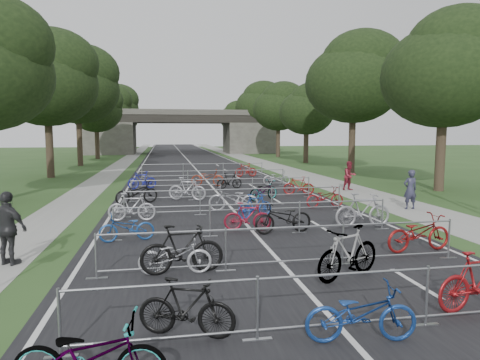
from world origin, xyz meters
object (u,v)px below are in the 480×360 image
object	(u,v)px
bike_1	(186,308)
bike_2	(361,314)
pedestrian_c	(8,229)
overpass_bridge	(181,132)
bike_0	(90,356)
pedestrian_a	(410,190)
pedestrian_b	(350,176)

from	to	relation	value
bike_1	bike_2	size ratio (longest dim) A/B	0.91
bike_1	pedestrian_c	world-z (taller)	pedestrian_c
overpass_bridge	bike_0	distance (m)	66.24
bike_1	pedestrian_a	bearing A→B (deg)	-24.73
overpass_bridge	bike_2	xyz separation A→B (m)	(0.12, -65.35, -3.05)
pedestrian_c	bike_2	bearing A→B (deg)	169.65
overpass_bridge	pedestrian_b	distance (m)	48.60
bike_1	pedestrian_c	xyz separation A→B (m)	(-4.30, 4.79, 0.45)
bike_2	pedestrian_b	xyz separation A→B (m)	(7.77, 17.48, 0.38)
pedestrian_c	overpass_bridge	bearing A→B (deg)	-69.39
bike_0	pedestrian_a	distance (m)	16.68
bike_2	pedestrian_c	xyz separation A→B (m)	(-7.09, 5.46, 0.48)
overpass_bridge	pedestrian_a	bearing A→B (deg)	-81.79
overpass_bridge	bike_1	size ratio (longest dim) A/B	18.37
bike_0	pedestrian_c	xyz separation A→B (m)	(-2.98, 6.16, 0.43)
bike_2	pedestrian_a	xyz separation A→B (m)	(7.72, 11.06, 0.40)
bike_2	pedestrian_c	bearing A→B (deg)	59.15
pedestrian_b	pedestrian_c	distance (m)	19.11
bike_2	bike_0	bearing A→B (deg)	106.33
pedestrian_a	pedestrian_c	bearing A→B (deg)	20.71
overpass_bridge	pedestrian_c	bearing A→B (deg)	-96.64
bike_1	pedestrian_b	bearing A→B (deg)	-11.53
bike_2	pedestrian_b	world-z (taller)	pedestrian_b
overpass_bridge	bike_0	bearing A→B (deg)	-93.46
overpass_bridge	bike_0	xyz separation A→B (m)	(-3.99, -66.05, -3.00)
bike_0	pedestrian_a	world-z (taller)	pedestrian_a
pedestrian_b	pedestrian_a	bearing A→B (deg)	-104.38
bike_0	bike_1	bearing A→B (deg)	-35.43
bike_1	overpass_bridge	bearing A→B (deg)	18.25
bike_2	pedestrian_a	distance (m)	13.49
bike_1	pedestrian_b	world-z (taller)	pedestrian_b
bike_0	pedestrian_b	size ratio (longest dim) A/B	1.16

